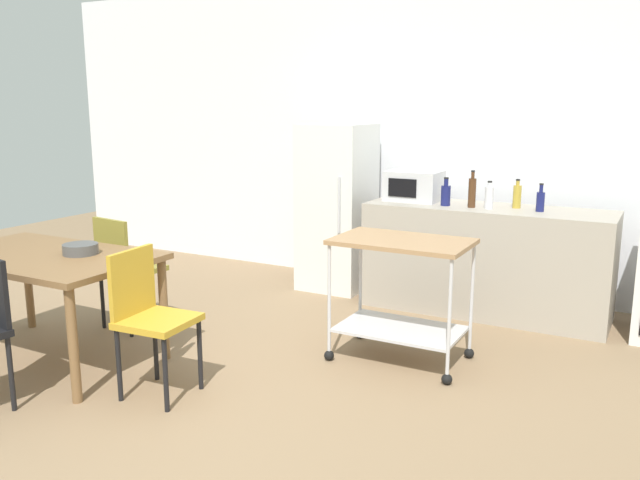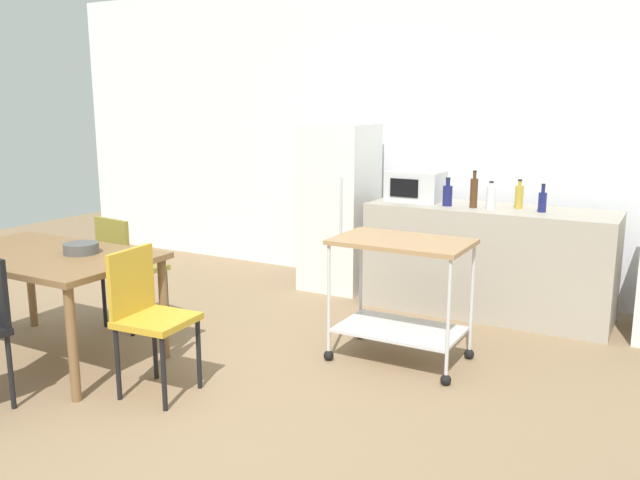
% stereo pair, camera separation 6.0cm
% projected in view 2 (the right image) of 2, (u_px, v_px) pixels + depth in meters
% --- Properties ---
extents(ground_plane, '(12.00, 12.00, 0.00)m').
position_uv_depth(ground_plane, '(207.00, 411.00, 3.82)').
color(ground_plane, '#8C7051').
extents(back_wall, '(8.40, 0.12, 2.90)m').
position_uv_depth(back_wall, '(416.00, 134.00, 6.26)').
color(back_wall, white).
rests_on(back_wall, ground_plane).
extents(kitchen_counter, '(2.00, 0.64, 0.90)m').
position_uv_depth(kitchen_counter, '(487.00, 261.00, 5.52)').
color(kitchen_counter, '#A89E8E').
rests_on(kitchen_counter, ground_plane).
extents(dining_table, '(1.50, 0.90, 0.75)m').
position_uv_depth(dining_table, '(45.00, 264.00, 4.49)').
color(dining_table, brown).
rests_on(dining_table, ground_plane).
extents(chair_olive, '(0.45, 0.45, 0.89)m').
position_uv_depth(chair_olive, '(126.00, 264.00, 5.13)').
color(chair_olive, olive).
rests_on(chair_olive, ground_plane).
extents(chair_mustard, '(0.43, 0.43, 0.89)m').
position_uv_depth(chair_mustard, '(148.00, 311.00, 3.98)').
color(chair_mustard, gold).
rests_on(chair_mustard, ground_plane).
extents(refrigerator, '(0.60, 0.63, 1.55)m').
position_uv_depth(refrigerator, '(339.00, 207.00, 6.23)').
color(refrigerator, white).
rests_on(refrigerator, ground_plane).
extents(kitchen_cart, '(0.91, 0.57, 0.85)m').
position_uv_depth(kitchen_cart, '(401.00, 280.00, 4.47)').
color(kitchen_cart, '#A37A51').
rests_on(kitchen_cart, ground_plane).
extents(microwave, '(0.46, 0.35, 0.26)m').
position_uv_depth(microwave, '(416.00, 186.00, 5.76)').
color(microwave, silver).
rests_on(microwave, kitchen_counter).
extents(bottle_olive_oil, '(0.08, 0.08, 0.24)m').
position_uv_depth(bottle_olive_oil, '(448.00, 195.00, 5.49)').
color(bottle_olive_oil, navy).
rests_on(bottle_olive_oil, kitchen_counter).
extents(bottle_wine, '(0.06, 0.06, 0.30)m').
position_uv_depth(bottle_wine, '(474.00, 192.00, 5.39)').
color(bottle_wine, '#4C2D19').
rests_on(bottle_wine, kitchen_counter).
extents(bottle_soda, '(0.07, 0.07, 0.23)m').
position_uv_depth(bottle_soda, '(491.00, 197.00, 5.32)').
color(bottle_soda, silver).
rests_on(bottle_soda, kitchen_counter).
extents(bottle_vinegar, '(0.07, 0.07, 0.24)m').
position_uv_depth(bottle_vinegar, '(519.00, 196.00, 5.36)').
color(bottle_vinegar, gold).
rests_on(bottle_vinegar, kitchen_counter).
extents(bottle_soy_sauce, '(0.06, 0.06, 0.22)m').
position_uv_depth(bottle_soy_sauce, '(542.00, 201.00, 5.19)').
color(bottle_soy_sauce, navy).
rests_on(bottle_soy_sauce, kitchen_counter).
extents(fruit_bowl, '(0.23, 0.23, 0.07)m').
position_uv_depth(fruit_bowl, '(81.00, 248.00, 4.45)').
color(fruit_bowl, '#4C4C4C').
rests_on(fruit_bowl, dining_table).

